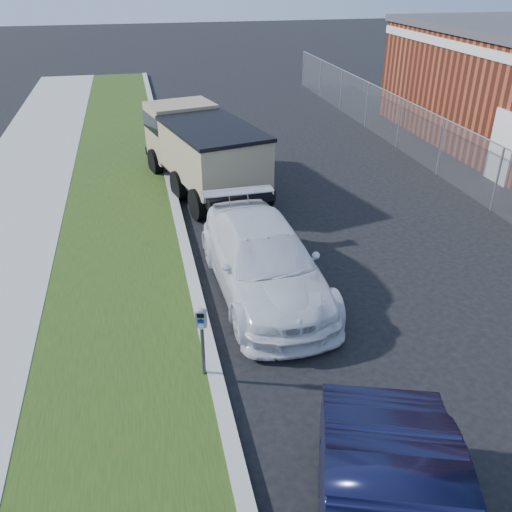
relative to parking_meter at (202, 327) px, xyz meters
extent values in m
plane|color=black|center=(2.77, 1.21, -1.06)|extent=(120.00, 120.00, 0.00)
cube|color=#97978F|center=(0.17, 3.21, -0.98)|extent=(0.25, 50.00, 0.15)
cube|color=#1E3D10|center=(-1.43, 3.21, -0.99)|extent=(3.00, 50.00, 0.13)
plane|color=slate|center=(8.77, 8.21, -0.16)|extent=(0.00, 30.00, 30.00)
cylinder|color=#979DA5|center=(8.77, 8.21, 0.74)|extent=(0.04, 30.00, 0.04)
cylinder|color=#979DA5|center=(8.77, 5.21, -0.16)|extent=(0.06, 0.06, 1.80)
cylinder|color=#979DA5|center=(8.77, 8.21, -0.16)|extent=(0.06, 0.06, 1.80)
cylinder|color=#979DA5|center=(8.77, 11.21, -0.16)|extent=(0.06, 0.06, 1.80)
cylinder|color=#979DA5|center=(8.77, 14.21, -0.16)|extent=(0.06, 0.06, 1.80)
cylinder|color=#979DA5|center=(8.77, 17.21, -0.16)|extent=(0.06, 0.06, 1.80)
cylinder|color=#979DA5|center=(8.77, 20.21, -0.16)|extent=(0.06, 0.06, 1.80)
cylinder|color=#979DA5|center=(8.77, 23.21, -0.16)|extent=(0.06, 0.06, 1.80)
cube|color=silver|center=(10.25, 9.21, 2.54)|extent=(0.06, 14.00, 0.30)
cube|color=silver|center=(10.22, 7.21, 0.04)|extent=(0.08, 1.10, 2.20)
cylinder|color=#3F4247|center=(0.00, 0.00, -0.47)|extent=(0.07, 0.07, 0.94)
cube|color=gray|center=(0.00, 0.00, 0.16)|extent=(0.19, 0.15, 0.28)
ellipsoid|color=gray|center=(0.00, 0.00, 0.30)|extent=(0.20, 0.16, 0.11)
cube|color=black|center=(-0.02, -0.06, 0.26)|extent=(0.11, 0.04, 0.08)
cube|color=navy|center=(-0.01, -0.06, 0.15)|extent=(0.10, 0.03, 0.07)
cylinder|color=silver|center=(-0.01, -0.06, 0.05)|extent=(0.10, 0.03, 0.10)
cube|color=#3F4247|center=(-0.01, -0.06, 0.18)|extent=(0.04, 0.02, 0.05)
imported|color=white|center=(1.60, 2.49, -0.34)|extent=(2.21, 5.04, 1.44)
cube|color=black|center=(1.22, 8.54, -0.44)|extent=(3.12, 5.78, 0.30)
cube|color=#8E7E5B|center=(0.75, 10.46, 0.27)|extent=(2.32, 1.98, 1.72)
cube|color=black|center=(0.75, 10.46, 0.61)|extent=(2.35, 2.00, 0.51)
cube|color=#8E7E5B|center=(1.38, 7.88, 0.27)|extent=(2.85, 3.99, 1.37)
cube|color=black|center=(1.38, 7.88, 0.98)|extent=(2.95, 4.09, 0.10)
cube|color=black|center=(0.56, 11.26, -0.50)|extent=(2.03, 0.61, 0.26)
cylinder|color=black|center=(-0.18, 10.15, -0.63)|extent=(0.47, 0.90, 0.86)
cylinder|color=black|center=(1.73, 10.61, -0.63)|extent=(0.47, 0.90, 0.86)
cylinder|color=black|center=(0.36, 7.90, -0.63)|extent=(0.47, 0.90, 0.86)
cylinder|color=black|center=(2.28, 8.36, -0.63)|extent=(0.47, 0.90, 0.86)
cylinder|color=black|center=(0.72, 6.39, -0.63)|extent=(0.47, 0.90, 0.86)
cylinder|color=black|center=(2.64, 6.86, -0.63)|extent=(0.47, 0.90, 0.86)
camera|label=1|loc=(-0.68, -6.94, 5.03)|focal=38.00mm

